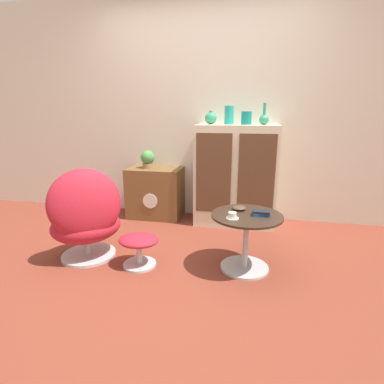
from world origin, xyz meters
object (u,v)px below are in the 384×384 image
at_px(egg_chair, 86,216).
at_px(vase_rightmost, 264,119).
at_px(teacup, 232,216).
at_px(tv_console, 155,193).
at_px(coffee_table, 246,235).
at_px(potted_plant, 148,159).
at_px(vase_leftmost, 211,118).
at_px(bowl, 239,208).
at_px(ottoman, 139,244).
at_px(vase_inner_left, 229,115).
at_px(sideboard, 236,175).
at_px(book_stack, 261,213).
at_px(vase_inner_right, 246,118).

xyz_separation_m(egg_chair, vase_rightmost, (1.49, 1.19, 0.81)).
distance_m(vase_rightmost, teacup, 1.41).
relative_size(tv_console, vase_rightmost, 2.89).
height_order(coffee_table, vase_rightmost, vase_rightmost).
bearing_deg(potted_plant, vase_leftmost, -1.58).
xyz_separation_m(vase_rightmost, bowl, (-0.18, -0.97, -0.71)).
bearing_deg(ottoman, bowl, 16.69).
height_order(coffee_table, potted_plant, potted_plant).
xyz_separation_m(egg_chair, vase_inner_left, (1.11, 1.19, 0.84)).
xyz_separation_m(sideboard, teacup, (0.06, -1.19, -0.07)).
height_order(ottoman, coffee_table, coffee_table).
bearing_deg(coffee_table, egg_chair, -175.55).
height_order(vase_leftmost, potted_plant, vase_leftmost).
bearing_deg(potted_plant, vase_rightmost, -0.90).
relative_size(vase_leftmost, potted_plant, 0.68).
bearing_deg(ottoman, vase_rightmost, 50.64).
relative_size(vase_inner_left, book_stack, 1.44).
bearing_deg(ottoman, coffee_table, 8.69).
height_order(vase_inner_right, bowl, vase_inner_right).
distance_m(potted_plant, book_stack, 1.75).
bearing_deg(vase_inner_left, sideboard, -2.23).
height_order(potted_plant, bowl, potted_plant).
xyz_separation_m(vase_leftmost, potted_plant, (-0.77, 0.02, -0.48)).
bearing_deg(vase_inner_left, vase_leftmost, 180.00).
bearing_deg(book_stack, potted_plant, 140.69).
distance_m(sideboard, vase_leftmost, 0.71).
bearing_deg(vase_rightmost, tv_console, 179.06).
xyz_separation_m(ottoman, coffee_table, (0.88, 0.14, 0.10)).
bearing_deg(vase_leftmost, vase_inner_right, 0.00).
bearing_deg(ottoman, tv_console, 102.05).
height_order(tv_console, vase_rightmost, vase_rightmost).
bearing_deg(vase_rightmost, vase_inner_left, 180.00).
bearing_deg(coffee_table, vase_rightmost, 84.01).
distance_m(egg_chair, book_stack, 1.49).
distance_m(sideboard, egg_chair, 1.70).
bearing_deg(bowl, book_stack, -30.64).
xyz_separation_m(coffee_table, vase_inner_left, (-0.26, 1.08, 0.94)).
relative_size(sideboard, bowl, 9.84).
distance_m(ottoman, bowl, 0.90).
bearing_deg(potted_plant, coffee_table, -41.77).
distance_m(ottoman, potted_plant, 1.39).
height_order(ottoman, book_stack, book_stack).
bearing_deg(bowl, tv_console, 137.35).
height_order(vase_inner_left, bowl, vase_inner_left).
bearing_deg(coffee_table, vase_inner_right, 93.93).
relative_size(tv_console, vase_inner_left, 3.28).
bearing_deg(vase_inner_left, ottoman, -117.05).
xyz_separation_m(vase_inner_right, teacup, (-0.03, -1.20, -0.72)).
xyz_separation_m(tv_console, vase_leftmost, (0.68, -0.02, 0.90)).
bearing_deg(tv_console, vase_inner_left, -1.34).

